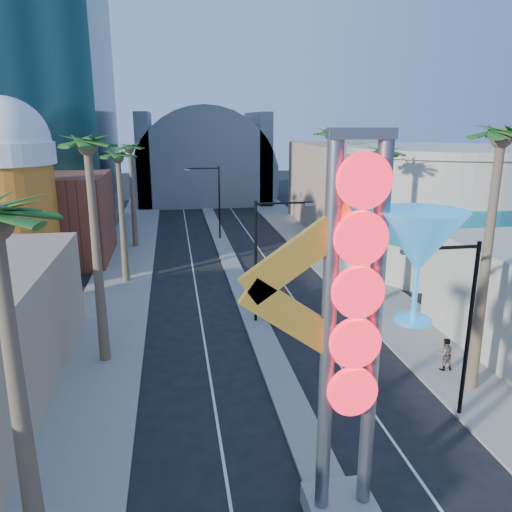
{
  "coord_description": "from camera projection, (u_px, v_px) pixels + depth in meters",
  "views": [
    {
      "loc": [
        -4.99,
        -9.85,
        12.73
      ],
      "look_at": [
        -0.25,
        18.38,
        4.94
      ],
      "focal_mm": 35.0,
      "sensor_mm": 36.0,
      "label": 1
    }
  ],
  "objects": [
    {
      "name": "streetlight_2",
      "position": [
        460.0,
        315.0,
        20.93
      ],
      "size": [
        3.45,
        0.25,
        8.0
      ],
      "color": "black",
      "rests_on": "ground"
    },
    {
      "name": "streetlight_0",
      "position": [
        264.0,
        250.0,
        31.35
      ],
      "size": [
        3.79,
        0.25,
        8.0
      ],
      "color": "black",
      "rests_on": "ground"
    },
    {
      "name": "neon_sign",
      "position": [
        379.0,
        313.0,
        14.54
      ],
      "size": [
        6.53,
        2.6,
        12.55
      ],
      "color": "gray",
      "rests_on": "ground"
    },
    {
      "name": "median",
      "position": [
        226.0,
        252.0,
        49.65
      ],
      "size": [
        1.6,
        84.0,
        0.15
      ],
      "primitive_type": "cube",
      "color": "gray",
      "rests_on": "ground"
    },
    {
      "name": "turquoise_building",
      "position": [
        440.0,
        209.0,
        43.55
      ],
      "size": [
        16.6,
        16.6,
        10.6
      ],
      "color": "#B1AC95",
      "rests_on": "ground"
    },
    {
      "name": "palm_5",
      "position": [
        499.0,
        156.0,
        21.5
      ],
      "size": [
        2.4,
        2.4,
        13.2
      ],
      "color": "brown",
      "rests_on": "ground"
    },
    {
      "name": "sidewalk_east",
      "position": [
        327.0,
        256.0,
        48.31
      ],
      "size": [
        5.0,
        100.0,
        0.15
      ],
      "primitive_type": "cube",
      "color": "gray",
      "rests_on": "ground"
    },
    {
      "name": "canopy",
      "position": [
        203.0,
        174.0,
        80.89
      ],
      "size": [
        22.0,
        16.0,
        22.0
      ],
      "color": "slate",
      "rests_on": "ground"
    },
    {
      "name": "streetlight_1",
      "position": [
        214.0,
        196.0,
        54.01
      ],
      "size": [
        3.79,
        0.25,
        8.0
      ],
      "color": "black",
      "rests_on": "ground"
    },
    {
      "name": "palm_7",
      "position": [
        329.0,
        143.0,
        44.46
      ],
      "size": [
        2.4,
        2.4,
        12.7
      ],
      "color": "brown",
      "rests_on": "ground"
    },
    {
      "name": "red_pickup",
      "position": [
        280.0,
        304.0,
        33.95
      ],
      "size": [
        2.52,
        4.96,
        1.34
      ],
      "primitive_type": "imported",
      "rotation": [
        0.0,
        0.0,
        0.06
      ],
      "color": "maroon",
      "rests_on": "ground"
    },
    {
      "name": "palm_6",
      "position": [
        384.0,
        164.0,
        33.27
      ],
      "size": [
        2.4,
        2.4,
        11.7
      ],
      "color": "brown",
      "rests_on": "ground"
    },
    {
      "name": "palm_3",
      "position": [
        130.0,
        154.0,
        49.55
      ],
      "size": [
        2.4,
        2.4,
        11.2
      ],
      "color": "brown",
      "rests_on": "ground"
    },
    {
      "name": "hotel_tower",
      "position": [
        2.0,
        1.0,
        52.91
      ],
      "size": [
        20.0,
        20.0,
        50.0
      ],
      "primitive_type": "cube",
      "color": "black",
      "rests_on": "ground"
    },
    {
      "name": "palm_2",
      "position": [
        118.0,
        164.0,
        38.13
      ],
      "size": [
        2.4,
        2.4,
        11.2
      ],
      "color": "brown",
      "rests_on": "ground"
    },
    {
      "name": "pedestrian_b",
      "position": [
        445.0,
        354.0,
        25.85
      ],
      "size": [
        0.85,
        0.66,
        1.74
      ],
      "primitive_type": "imported",
      "rotation": [
        0.0,
        0.0,
        3.14
      ],
      "color": "gray",
      "rests_on": "sidewalk_east"
    },
    {
      "name": "sidewalk_west",
      "position": [
        125.0,
        265.0,
        45.28
      ],
      "size": [
        5.0,
        100.0,
        0.15
      ],
      "primitive_type": "cube",
      "color": "gray",
      "rests_on": "ground"
    },
    {
      "name": "filler_east",
      "position": [
        348.0,
        187.0,
        60.43
      ],
      "size": [
        10.0,
        20.0,
        10.0
      ],
      "primitive_type": "cube",
      "color": "tan",
      "rests_on": "ground"
    },
    {
      "name": "brick_filler_west",
      "position": [
        53.0,
        218.0,
        46.06
      ],
      "size": [
        10.0,
        10.0,
        8.0
      ],
      "primitive_type": "cube",
      "color": "brown",
      "rests_on": "ground"
    },
    {
      "name": "beer_mug",
      "position": [
        10.0,
        188.0,
        37.28
      ],
      "size": [
        7.0,
        7.0,
        14.5
      ],
      "color": "#BE6519",
      "rests_on": "ground"
    },
    {
      "name": "palm_1",
      "position": [
        88.0,
        161.0,
        24.45
      ],
      "size": [
        2.4,
        2.4,
        12.7
      ],
      "color": "brown",
      "rests_on": "ground"
    }
  ]
}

